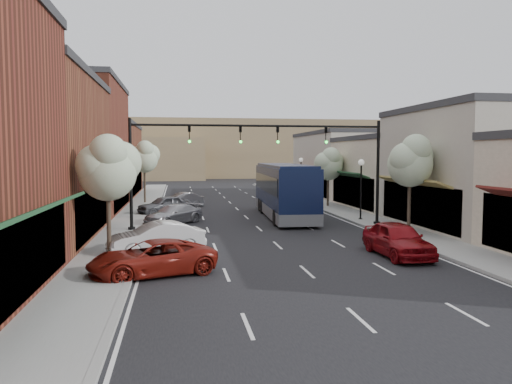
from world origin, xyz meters
name	(u,v)px	position (x,y,z in m)	size (l,w,h in m)	color
ground	(286,253)	(0.00, 0.00, 0.00)	(160.00, 160.00, 0.00)	black
sidewalk_left	(138,212)	(-8.40, 18.50, 0.07)	(2.80, 73.00, 0.15)	gray
sidewalk_right	(334,208)	(8.40, 18.50, 0.07)	(2.80, 73.00, 0.15)	gray
curb_left	(155,211)	(-7.00, 18.50, 0.07)	(0.25, 73.00, 0.17)	gray
curb_right	(318,208)	(7.00, 18.50, 0.07)	(0.25, 73.00, 0.17)	gray
bldg_left_midnear	(12,157)	(-14.23, 6.00, 4.66)	(10.14, 14.10, 9.40)	brown
bldg_left_midfar	(66,147)	(-14.24, 20.00, 5.40)	(10.14, 14.10, 10.90)	brown
bldg_left_far	(97,160)	(-14.22, 36.00, 4.16)	(10.14, 18.10, 8.40)	brown
bldg_right_midnear	(475,168)	(13.72, 6.00, 3.91)	(9.14, 12.10, 7.90)	#AAA392
bldg_right_midfar	(394,173)	(13.70, 18.00, 3.17)	(9.14, 12.10, 6.40)	beige
bldg_right_far	(342,164)	(13.71, 32.00, 3.66)	(9.14, 16.10, 7.40)	#AAA392
hill_far	(200,149)	(0.00, 90.00, 6.00)	(120.00, 30.00, 12.00)	#7A6647
hill_near	(74,159)	(-25.00, 78.00, 4.00)	(50.00, 20.00, 8.00)	#7A6647
signal_mast_right	(344,157)	(5.62, 8.00, 4.62)	(8.22, 0.46, 7.00)	black
signal_mast_left	(170,157)	(-5.62, 8.00, 4.62)	(8.22, 0.46, 7.00)	black
tree_right_near	(411,160)	(8.35, 3.94, 4.45)	(2.85, 2.65, 5.95)	#47382B
tree_right_far	(329,163)	(8.35, 19.94, 3.99)	(2.85, 2.65, 5.43)	#47382B
tree_left_near	(108,167)	(-8.25, -0.06, 4.22)	(2.85, 2.65, 5.69)	#47382B
tree_left_far	(145,156)	(-8.25, 25.94, 4.60)	(2.85, 2.65, 6.13)	#47382B
lamp_post_near	(361,179)	(7.80, 10.50, 3.01)	(0.44, 0.44, 4.44)	black
lamp_post_far	(301,171)	(7.80, 28.00, 3.01)	(0.44, 0.44, 4.44)	black
coach_bus	(284,190)	(2.84, 13.52, 2.09)	(3.52, 13.33, 4.03)	#0D1635
red_hatchback	(398,239)	(4.97, -1.69, 0.82)	(1.93, 4.80, 1.64)	maroon
parked_car_a	(152,258)	(-6.20, -3.63, 0.69)	(2.31, 5.00, 1.39)	maroon
parked_car_b	(157,238)	(-6.20, 0.87, 0.75)	(1.60, 4.58, 1.51)	silver
parked_car_c	(173,214)	(-5.47, 11.20, 0.66)	(1.86, 4.57, 1.33)	#A09FA5
parked_car_d	(165,205)	(-6.20, 17.06, 0.74)	(1.76, 4.37, 1.49)	#505157
parked_car_e	(181,200)	(-4.82, 22.38, 0.65)	(1.38, 3.97, 1.31)	gray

